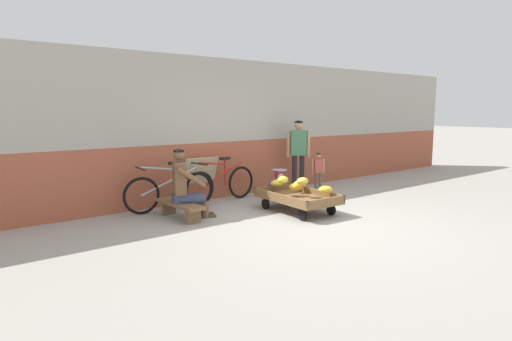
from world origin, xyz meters
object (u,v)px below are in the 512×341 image
object	(u,v)px
weighing_scale	(279,177)
plastic_crate	(279,192)
bicycle_far_left	(221,184)
low_bench	(180,207)
customer_adult	(298,148)
banana_cart	(297,198)
bicycle_near_left	(170,191)
customer_child	(318,169)
sign_board	(199,179)
vendor_seated	(185,184)
shopping_bag	(295,195)

from	to	relation	value
weighing_scale	plastic_crate	bearing A→B (deg)	90.00
bicycle_far_left	weighing_scale	bearing A→B (deg)	-26.34
low_bench	customer_adult	bearing A→B (deg)	8.13
banana_cart	low_bench	distance (m)	2.00
low_bench	weighing_scale	size ratio (longest dim) A/B	3.70
banana_cart	bicycle_near_left	distance (m)	2.23
bicycle_far_left	low_bench	bearing A→B (deg)	-152.09
weighing_scale	customer_child	bearing A→B (deg)	-5.05
weighing_scale	banana_cart	bearing A→B (deg)	-114.87
bicycle_far_left	sign_board	bearing A→B (deg)	133.11
vendor_seated	bicycle_near_left	xyz separation A→B (m)	(0.06, 0.65, -0.21)
bicycle_near_left	bicycle_far_left	distance (m)	1.11
sign_board	customer_adult	bearing A→B (deg)	-14.11
weighing_scale	sign_board	xyz separation A→B (m)	(-1.32, 0.82, -0.03)
low_bench	customer_child	xyz separation A→B (m)	(3.29, 0.06, 0.33)
bicycle_far_left	shopping_bag	distance (m)	1.44
customer_child	shopping_bag	bearing A→B (deg)	-164.87
plastic_crate	shopping_bag	size ratio (longest dim) A/B	1.50
sign_board	bicycle_far_left	bearing A→B (deg)	-46.89
low_bench	plastic_crate	size ratio (longest dim) A/B	3.08
plastic_crate	weighing_scale	size ratio (longest dim) A/B	1.20
customer_adult	bicycle_far_left	bearing A→B (deg)	173.13
sign_board	low_bench	bearing A→B (deg)	-134.37
low_bench	vendor_seated	xyz separation A→B (m)	(0.08, -0.03, 0.37)
plastic_crate	shopping_bag	bearing A→B (deg)	-70.35
vendor_seated	sign_board	size ratio (longest dim) A/B	1.32
low_bench	banana_cart	bearing A→B (deg)	-25.06
banana_cart	plastic_crate	bearing A→B (deg)	65.15
low_bench	shopping_bag	xyz separation A→B (m)	(2.39, -0.18, -0.08)
sign_board	shopping_bag	bearing A→B (deg)	-38.66
vendor_seated	plastic_crate	world-z (taller)	vendor_seated
plastic_crate	customer_child	xyz separation A→B (m)	(1.01, -0.09, 0.38)
low_bench	bicycle_far_left	distance (m)	1.42
bicycle_far_left	customer_adult	distance (m)	1.94
vendor_seated	weighing_scale	distance (m)	2.20
customer_child	shopping_bag	world-z (taller)	customer_child
banana_cart	weighing_scale	bearing A→B (deg)	65.13
weighing_scale	bicycle_far_left	distance (m)	1.15
vendor_seated	shopping_bag	size ratio (longest dim) A/B	4.75
vendor_seated	customer_child	world-z (taller)	vendor_seated
low_bench	plastic_crate	world-z (taller)	plastic_crate
sign_board	shopping_bag	distance (m)	1.87
customer_adult	customer_child	xyz separation A→B (m)	(0.21, -0.38, -0.42)
customer_child	weighing_scale	bearing A→B (deg)	174.95
shopping_bag	sign_board	bearing A→B (deg)	141.34
vendor_seated	shopping_bag	bearing A→B (deg)	-3.79
weighing_scale	sign_board	distance (m)	1.56
banana_cart	bicycle_far_left	size ratio (longest dim) A/B	0.90
low_bench	plastic_crate	xyz separation A→B (m)	(2.28, 0.15, -0.05)
vendor_seated	bicycle_near_left	size ratio (longest dim) A/B	0.69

